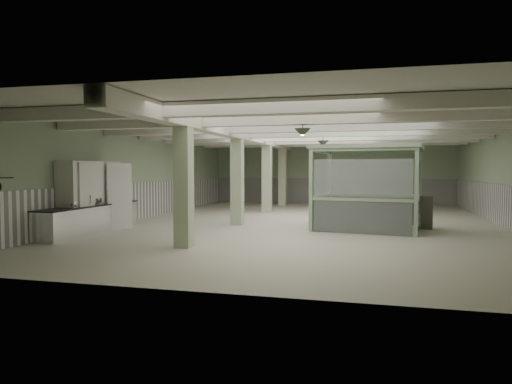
% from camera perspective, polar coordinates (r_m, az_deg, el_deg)
% --- Properties ---
extents(floor, '(20.00, 20.00, 0.00)m').
position_cam_1_polar(floor, '(17.45, 6.50, -3.93)').
color(floor, silver).
rests_on(floor, ground).
extents(ceiling, '(14.00, 20.00, 0.02)m').
position_cam_1_polar(ceiling, '(17.39, 6.57, 7.92)').
color(ceiling, beige).
rests_on(ceiling, wall_back).
extents(wall_back, '(14.00, 0.02, 3.60)m').
position_cam_1_polar(wall_back, '(27.27, 9.29, 2.33)').
color(wall_back, '#93A282').
rests_on(wall_back, floor).
extents(wall_front, '(14.00, 0.02, 3.60)m').
position_cam_1_polar(wall_front, '(7.53, -3.49, 0.70)').
color(wall_front, '#93A282').
rests_on(wall_front, floor).
extents(wall_left, '(0.02, 20.00, 3.60)m').
position_cam_1_polar(wall_left, '(19.52, -14.30, 2.02)').
color(wall_left, '#93A282').
rests_on(wall_left, floor).
extents(wainscot_left, '(0.05, 19.90, 1.50)m').
position_cam_1_polar(wainscot_left, '(19.55, -14.20, -1.05)').
color(wainscot_left, white).
rests_on(wainscot_left, floor).
extents(wainscot_right, '(0.05, 19.90, 1.50)m').
position_cam_1_polar(wainscot_right, '(17.86, 29.30, -1.72)').
color(wainscot_right, white).
rests_on(wainscot_right, floor).
extents(wainscot_back, '(13.90, 0.05, 1.50)m').
position_cam_1_polar(wainscot_back, '(27.28, 9.27, 0.12)').
color(wainscot_back, white).
rests_on(wainscot_back, floor).
extents(girder, '(0.45, 19.90, 0.40)m').
position_cam_1_polar(girder, '(17.87, -1.47, 7.10)').
color(girder, silver).
rests_on(girder, ceiling).
extents(beam_a, '(13.90, 0.35, 0.32)m').
position_cam_1_polar(beam_a, '(10.03, 0.87, 10.56)').
color(beam_a, silver).
rests_on(beam_a, ceiling).
extents(beam_b, '(13.90, 0.35, 0.32)m').
position_cam_1_polar(beam_b, '(12.46, 3.53, 9.07)').
color(beam_b, silver).
rests_on(beam_b, ceiling).
extents(beam_c, '(13.90, 0.35, 0.32)m').
position_cam_1_polar(beam_c, '(14.91, 5.30, 8.06)').
color(beam_c, silver).
rests_on(beam_c, ceiling).
extents(beam_d, '(13.90, 0.35, 0.32)m').
position_cam_1_polar(beam_d, '(17.38, 6.57, 7.33)').
color(beam_d, silver).
rests_on(beam_d, ceiling).
extents(beam_e, '(13.90, 0.35, 0.32)m').
position_cam_1_polar(beam_e, '(19.85, 7.52, 6.78)').
color(beam_e, silver).
rests_on(beam_e, ceiling).
extents(beam_f, '(13.90, 0.35, 0.32)m').
position_cam_1_polar(beam_f, '(22.33, 8.25, 6.35)').
color(beam_f, silver).
rests_on(beam_f, ceiling).
extents(beam_g, '(13.90, 0.35, 0.32)m').
position_cam_1_polar(beam_g, '(24.82, 8.84, 6.01)').
color(beam_g, silver).
rests_on(beam_g, ceiling).
extents(column_a, '(0.42, 0.42, 3.60)m').
position_cam_1_polar(column_a, '(12.16, -9.05, 1.54)').
color(column_a, '#B3C39D').
rests_on(column_a, floor).
extents(column_b, '(0.42, 0.42, 3.60)m').
position_cam_1_polar(column_b, '(16.87, -2.37, 1.97)').
color(column_b, '#B3C39D').
rests_on(column_b, floor).
extents(column_c, '(0.42, 0.42, 3.60)m').
position_cam_1_polar(column_c, '(21.71, 1.37, 2.20)').
color(column_c, '#B3C39D').
rests_on(column_c, floor).
extents(column_d, '(0.42, 0.42, 3.60)m').
position_cam_1_polar(column_d, '(25.63, 3.34, 2.32)').
color(column_d, '#B3C39D').
rests_on(column_d, floor).
extents(pendant_front, '(0.44, 0.44, 0.22)m').
position_cam_1_polar(pendant_front, '(12.34, 5.82, 7.39)').
color(pendant_front, '#313F2F').
rests_on(pendant_front, ceiling).
extents(pendant_mid, '(0.44, 0.44, 0.22)m').
position_cam_1_polar(pendant_mid, '(17.79, 8.38, 6.02)').
color(pendant_mid, '#313F2F').
rests_on(pendant_mid, ceiling).
extents(pendant_back, '(0.44, 0.44, 0.22)m').
position_cam_1_polar(pendant_back, '(22.77, 9.63, 5.35)').
color(pendant_back, '#313F2F').
rests_on(pendant_back, ceiling).
extents(prep_counter, '(0.82, 4.68, 0.91)m').
position_cam_1_polar(prep_counter, '(15.81, -19.94, -3.14)').
color(prep_counter, silver).
rests_on(prep_counter, floor).
extents(pitcher_near, '(0.25, 0.28, 0.31)m').
position_cam_1_polar(pitcher_near, '(14.78, -21.86, -1.28)').
color(pitcher_near, silver).
rests_on(pitcher_near, prep_counter).
extents(pitcher_far, '(0.21, 0.23, 0.24)m').
position_cam_1_polar(pitcher_far, '(16.92, -17.08, -0.79)').
color(pitcher_far, silver).
rests_on(pitcher_far, prep_counter).
extents(veg_colander, '(0.61, 0.61, 0.22)m').
position_cam_1_polar(veg_colander, '(15.69, -19.38, -1.16)').
color(veg_colander, '#404045').
rests_on(veg_colander, prep_counter).
extents(orange_bowl, '(0.26, 0.26, 0.08)m').
position_cam_1_polar(orange_bowl, '(15.54, -20.29, -1.47)').
color(orange_bowl, '#B2B2B7').
rests_on(orange_bowl, prep_counter).
extents(walkin_cooler, '(1.03, 2.67, 2.45)m').
position_cam_1_polar(walkin_cooler, '(15.92, -19.92, -0.34)').
color(walkin_cooler, silver).
rests_on(walkin_cooler, floor).
extents(guard_booth, '(3.92, 3.45, 2.87)m').
position_cam_1_polar(guard_booth, '(16.17, 13.82, 2.21)').
color(guard_booth, '#97B490').
rests_on(guard_booth, floor).
extents(filing_cabinet, '(0.43, 0.57, 1.15)m').
position_cam_1_polar(filing_cabinet, '(16.88, 20.59, -2.39)').
color(filing_cabinet, '#575749').
rests_on(filing_cabinet, floor).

